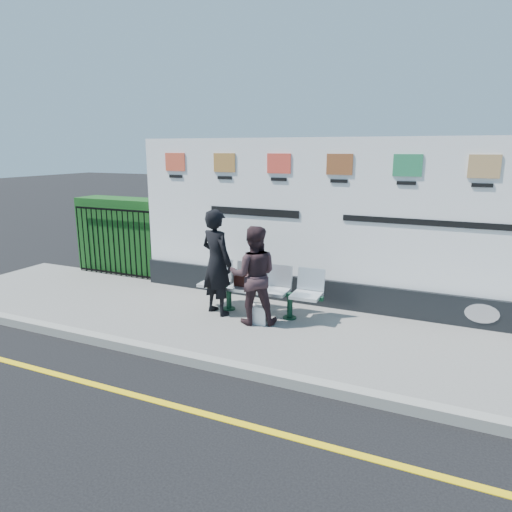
{
  "coord_description": "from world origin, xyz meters",
  "views": [
    {
      "loc": [
        2.41,
        -3.97,
        2.94
      ],
      "look_at": [
        -0.49,
        2.53,
        1.25
      ],
      "focal_mm": 32.0,
      "sensor_mm": 36.0,
      "label": 1
    }
  ],
  "objects": [
    {
      "name": "bench",
      "position": [
        -0.62,
        2.91,
        0.35
      ],
      "size": [
        2.2,
        0.61,
        0.47
      ],
      "primitive_type": null,
      "rotation": [
        0.0,
        0.0,
        0.02
      ],
      "color": "silver",
      "rests_on": "pavement"
    },
    {
      "name": "billboard",
      "position": [
        0.5,
        3.85,
        1.42
      ],
      "size": [
        8.0,
        0.3,
        3.0
      ],
      "color": "black",
      "rests_on": "pavement"
    },
    {
      "name": "ground",
      "position": [
        0.0,
        0.0,
        0.0
      ],
      "size": [
        80.0,
        80.0,
        0.0
      ],
      "primitive_type": "plane",
      "color": "black"
    },
    {
      "name": "woman_left",
      "position": [
        -1.29,
        2.65,
        1.04
      ],
      "size": [
        0.78,
        0.65,
        1.83
      ],
      "primitive_type": "imported",
      "rotation": [
        0.0,
        0.0,
        2.78
      ],
      "color": "black",
      "rests_on": "pavement"
    },
    {
      "name": "pavement",
      "position": [
        0.0,
        2.5,
        0.06
      ],
      "size": [
        14.0,
        3.0,
        0.12
      ],
      "primitive_type": "cube",
      "color": "slate",
      "rests_on": "ground"
    },
    {
      "name": "yellow_line",
      "position": [
        0.0,
        0.0,
        0.0
      ],
      "size": [
        14.0,
        0.1,
        0.01
      ],
      "primitive_type": "cube",
      "color": "yellow",
      "rests_on": "ground"
    },
    {
      "name": "handbag_brown",
      "position": [
        -0.9,
        2.91,
        0.71
      ],
      "size": [
        0.32,
        0.14,
        0.25
      ],
      "primitive_type": "cube",
      "rotation": [
        0.0,
        0.0,
        0.03
      ],
      "color": "black",
      "rests_on": "bench"
    },
    {
      "name": "railing",
      "position": [
        -4.58,
        3.85,
        0.89
      ],
      "size": [
        2.05,
        0.06,
        1.54
      ],
      "primitive_type": null,
      "color": "black",
      "rests_on": "pavement"
    },
    {
      "name": "hedge",
      "position": [
        -4.58,
        4.3,
        0.97
      ],
      "size": [
        2.35,
        0.7,
        1.7
      ],
      "primitive_type": "cube",
      "color": "#154817",
      "rests_on": "pavement"
    },
    {
      "name": "kerb",
      "position": [
        0.0,
        1.0,
        0.07
      ],
      "size": [
        14.0,
        0.18,
        0.14
      ],
      "primitive_type": "cube",
      "color": "gray",
      "rests_on": "ground"
    },
    {
      "name": "woman_right",
      "position": [
        -0.53,
        2.51,
        0.93
      ],
      "size": [
        0.96,
        0.86,
        1.62
      ],
      "primitive_type": "imported",
      "rotation": [
        0.0,
        0.0,
        3.52
      ],
      "color": "#322024",
      "rests_on": "pavement"
    },
    {
      "name": "carrier_bag_white",
      "position": [
        -0.43,
        2.5,
        0.27
      ],
      "size": [
        0.3,
        0.18,
        0.3
      ],
      "primitive_type": "cube",
      "color": "white",
      "rests_on": "pavement"
    }
  ]
}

